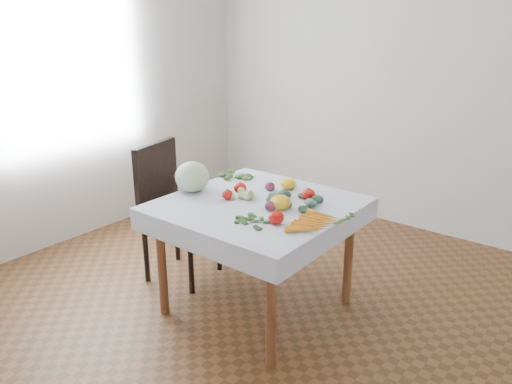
# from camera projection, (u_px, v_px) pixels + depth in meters

# --- Properties ---
(ground) EXTENTS (4.00, 4.00, 0.00)m
(ground) POSITION_uv_depth(u_px,v_px,m) (257.00, 306.00, 3.41)
(ground) COLOR brown
(back_wall) EXTENTS (4.00, 0.04, 2.70)m
(back_wall) POSITION_uv_depth(u_px,v_px,m) (395.00, 79.00, 4.45)
(back_wall) COLOR beige
(back_wall) RESTS_ON ground
(left_wall) EXTENTS (0.04, 4.00, 2.70)m
(left_wall) POSITION_uv_depth(u_px,v_px,m) (68.00, 84.00, 4.13)
(left_wall) COLOR beige
(left_wall) RESTS_ON ground
(table) EXTENTS (1.00, 1.00, 0.75)m
(table) POSITION_uv_depth(u_px,v_px,m) (257.00, 218.00, 3.19)
(table) COLOR brown
(table) RESTS_ON ground
(tablecloth) EXTENTS (1.12, 1.12, 0.01)m
(tablecloth) POSITION_uv_depth(u_px,v_px,m) (257.00, 203.00, 3.16)
(tablecloth) COLOR white
(tablecloth) RESTS_ON table
(chair) EXTENTS (0.54, 0.54, 1.01)m
(chair) POSITION_uv_depth(u_px,v_px,m) (170.00, 202.00, 3.68)
(chair) COLOR black
(chair) RESTS_ON ground
(cabbage) EXTENTS (0.28, 0.28, 0.21)m
(cabbage) POSITION_uv_depth(u_px,v_px,m) (192.00, 177.00, 3.34)
(cabbage) COLOR silver
(cabbage) RESTS_ON tablecloth
(tomato_a) EXTENTS (0.11, 0.11, 0.07)m
(tomato_a) POSITION_uv_depth(u_px,v_px,m) (240.00, 188.00, 3.32)
(tomato_a) COLOR red
(tomato_a) RESTS_ON tablecloth
(tomato_b) EXTENTS (0.11, 0.11, 0.08)m
(tomato_b) POSITION_uv_depth(u_px,v_px,m) (309.00, 195.00, 3.19)
(tomato_b) COLOR red
(tomato_b) RESTS_ON tablecloth
(tomato_c) EXTENTS (0.09, 0.09, 0.06)m
(tomato_c) POSITION_uv_depth(u_px,v_px,m) (228.00, 195.00, 3.21)
(tomato_c) COLOR red
(tomato_c) RESTS_ON tablecloth
(tomato_d) EXTENTS (0.10, 0.10, 0.08)m
(tomato_d) POSITION_uv_depth(u_px,v_px,m) (276.00, 217.00, 2.82)
(tomato_d) COLOR red
(tomato_d) RESTS_ON tablecloth
(heirloom_back) EXTENTS (0.12, 0.12, 0.08)m
(heirloom_back) POSITION_uv_depth(u_px,v_px,m) (288.00, 183.00, 3.41)
(heirloom_back) COLOR yellow
(heirloom_back) RESTS_ON tablecloth
(heirloom_front) EXTENTS (0.16, 0.16, 0.09)m
(heirloom_front) POSITION_uv_depth(u_px,v_px,m) (280.00, 202.00, 3.04)
(heirloom_front) COLOR yellow
(heirloom_front) RESTS_ON tablecloth
(onion_a) EXTENTS (0.09, 0.09, 0.06)m
(onion_a) POSITION_uv_depth(u_px,v_px,m) (270.00, 186.00, 3.37)
(onion_a) COLOR #571938
(onion_a) RESTS_ON tablecloth
(onion_b) EXTENTS (0.09, 0.09, 0.06)m
(onion_b) POSITION_uv_depth(u_px,v_px,m) (271.00, 206.00, 3.02)
(onion_b) COLOR #571938
(onion_b) RESTS_ON tablecloth
(tomatillo_cluster) EXTENTS (0.14, 0.12, 0.05)m
(tomatillo_cluster) POSITION_uv_depth(u_px,v_px,m) (240.00, 195.00, 3.23)
(tomatillo_cluster) COLOR #A2B568
(tomatillo_cluster) RESTS_ON tablecloth
(carrot_bunch) EXTENTS (0.23, 0.36, 0.03)m
(carrot_bunch) POSITION_uv_depth(u_px,v_px,m) (315.00, 222.00, 2.81)
(carrot_bunch) COLOR orange
(carrot_bunch) RESTS_ON tablecloth
(kale_bunch) EXTENTS (0.28, 0.27, 0.04)m
(kale_bunch) POSITION_uv_depth(u_px,v_px,m) (293.00, 200.00, 3.14)
(kale_bunch) COLOR #3E664F
(kale_bunch) RESTS_ON tablecloth
(basil_bunch) EXTENTS (0.22, 0.20, 0.01)m
(basil_bunch) POSITION_uv_depth(u_px,v_px,m) (256.00, 221.00, 2.86)
(basil_bunch) COLOR #24571B
(basil_bunch) RESTS_ON tablecloth
(dill_bunch) EXTENTS (0.22, 0.21, 0.02)m
(dill_bunch) POSITION_uv_depth(u_px,v_px,m) (236.00, 176.00, 3.65)
(dill_bunch) COLOR #4B6E32
(dill_bunch) RESTS_ON tablecloth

